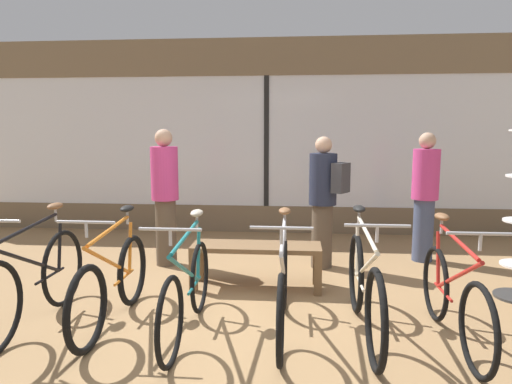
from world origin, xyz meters
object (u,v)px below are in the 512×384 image
object	(u,v)px
customer_near_rack	(324,198)
customer_mid_floor	(165,194)
bicycle_far_right	(453,297)
customer_by_window	(425,194)
bicycle_center_right	(283,288)
bicycle_far_left	(33,281)
bicycle_right	(364,289)
display_bench	(256,252)
bicycle_center_left	(187,290)
bicycle_left	(113,283)

from	to	relation	value
customer_near_rack	customer_mid_floor	bearing A→B (deg)	-178.42
bicycle_far_right	customer_by_window	xyz separation A→B (m)	(0.41, 2.41, 0.50)
bicycle_center_right	bicycle_far_left	bearing A→B (deg)	-177.46
bicycle_center_right	bicycle_right	bearing A→B (deg)	-1.25
bicycle_far_left	bicycle_far_right	size ratio (longest dim) A/B	1.09
display_bench	customer_near_rack	size ratio (longest dim) A/B	0.85
display_bench	customer_mid_floor	distance (m)	1.54
bicycle_center_left	customer_mid_floor	size ratio (longest dim) A/B	0.98
customer_near_rack	customer_by_window	world-z (taller)	customer_by_window
customer_near_rack	customer_by_window	size ratio (longest dim) A/B	0.97
bicycle_far_right	customer_near_rack	distance (m)	2.26
bicycle_far_left	customer_by_window	bearing A→B (deg)	31.49
bicycle_far_left	bicycle_center_right	world-z (taller)	bicycle_far_left
display_bench	customer_by_window	distance (m)	2.49
bicycle_right	customer_mid_floor	size ratio (longest dim) A/B	1.05
bicycle_left	bicycle_center_left	bearing A→B (deg)	-11.01
bicycle_center_left	bicycle_right	world-z (taller)	bicycle_right
customer_mid_floor	bicycle_far_right	bearing A→B (deg)	-33.65
customer_by_window	bicycle_far_right	bearing A→B (deg)	-99.55
bicycle_center_left	customer_by_window	bearing A→B (deg)	43.50
bicycle_far_left	customer_by_window	size ratio (longest dim) A/B	1.07
bicycle_far_left	bicycle_right	xyz separation A→B (m)	(2.84, 0.08, -0.00)
customer_near_rack	bicycle_far_left	bearing A→B (deg)	-142.63
bicycle_center_left	display_bench	world-z (taller)	bicycle_center_left
bicycle_right	bicycle_far_right	distance (m)	0.70
bicycle_right	bicycle_far_right	size ratio (longest dim) A/B	1.10
bicycle_left	customer_mid_floor	size ratio (longest dim) A/B	0.97
bicycle_right	customer_near_rack	size ratio (longest dim) A/B	1.11
bicycle_far_left	display_bench	size ratio (longest dim) A/B	1.28
bicycle_center_right	customer_by_window	bearing A→B (deg)	52.54
bicycle_far_left	bicycle_left	xyz separation A→B (m)	(0.67, 0.11, -0.03)
bicycle_center_left	display_bench	bearing A→B (deg)	68.39
bicycle_left	display_bench	distance (m)	1.59
bicycle_right	display_bench	world-z (taller)	bicycle_right
bicycle_far_left	bicycle_left	world-z (taller)	bicycle_far_left
bicycle_far_left	customer_by_window	distance (m)	4.65
bicycle_center_left	display_bench	xyz separation A→B (m)	(0.48, 1.20, 0.01)
bicycle_far_left	bicycle_center_left	size ratio (longest dim) A/B	1.06
bicycle_left	customer_mid_floor	distance (m)	1.91
customer_near_rack	bicycle_left	bearing A→B (deg)	-135.90
customer_mid_floor	display_bench	bearing A→B (deg)	-32.02
customer_by_window	bicycle_far_left	bearing A→B (deg)	-148.51
bicycle_center_left	customer_near_rack	size ratio (longest dim) A/B	1.03
bicycle_far_left	customer_near_rack	size ratio (longest dim) A/B	1.10
bicycle_far_right	customer_by_window	size ratio (longest dim) A/B	0.98
bicycle_left	customer_near_rack	size ratio (longest dim) A/B	1.03
display_bench	customer_mid_floor	xyz separation A→B (m)	(-1.23, 0.77, 0.52)
bicycle_far_right	display_bench	distance (m)	2.06
bicycle_far_right	display_bench	world-z (taller)	bicycle_far_right
bicycle_center_right	display_bench	bearing A→B (deg)	106.52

